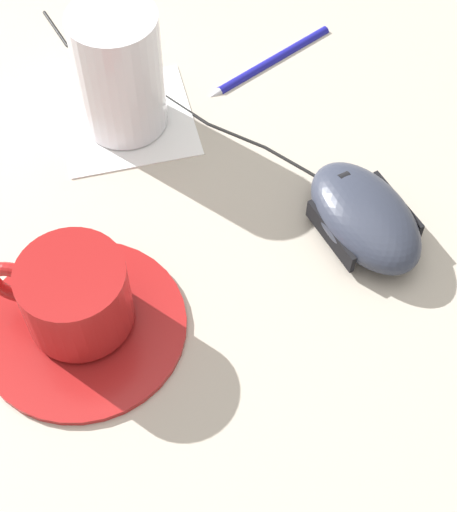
# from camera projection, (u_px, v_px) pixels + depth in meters

# --- Properties ---
(ground_plane) EXTENTS (3.00, 3.00, 0.00)m
(ground_plane) POSITION_uv_depth(u_px,v_px,m) (193.00, 175.00, 0.67)
(ground_plane) COLOR #B2A899
(saucer) EXTENTS (0.15, 0.15, 0.01)m
(saucer) POSITION_uv_depth(u_px,v_px,m) (83.00, 325.00, 0.58)
(saucer) COLOR maroon
(saucer) RESTS_ON ground
(coffee_cup) EXTENTS (0.10, 0.08, 0.06)m
(coffee_cup) POSITION_uv_depth(u_px,v_px,m) (72.00, 295.00, 0.55)
(coffee_cup) COLOR maroon
(coffee_cup) RESTS_ON saucer
(computer_mouse) EXTENTS (0.09, 0.13, 0.04)m
(computer_mouse) POSITION_uv_depth(u_px,v_px,m) (365.00, 216.00, 0.62)
(computer_mouse) COLOR #2D3342
(computer_mouse) RESTS_ON ground
(mouse_cable) EXTENTS (0.19, 0.29, 0.00)m
(mouse_cable) POSITION_uv_depth(u_px,v_px,m) (162.00, 93.00, 0.72)
(mouse_cable) COLOR black
(mouse_cable) RESTS_ON ground
(napkin_under_glass) EXTENTS (0.12, 0.12, 0.00)m
(napkin_under_glass) POSITION_uv_depth(u_px,v_px,m) (127.00, 119.00, 0.70)
(napkin_under_glass) COLOR white
(napkin_under_glass) RESTS_ON ground
(drinking_glass) EXTENTS (0.07, 0.07, 0.11)m
(drinking_glass) POSITION_uv_depth(u_px,v_px,m) (119.00, 72.00, 0.65)
(drinking_glass) COLOR silver
(drinking_glass) RESTS_ON napkin_under_glass
(pen) EXTENTS (0.14, 0.06, 0.01)m
(pen) POSITION_uv_depth(u_px,v_px,m) (271.00, 59.00, 0.74)
(pen) COLOR navy
(pen) RESTS_ON ground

